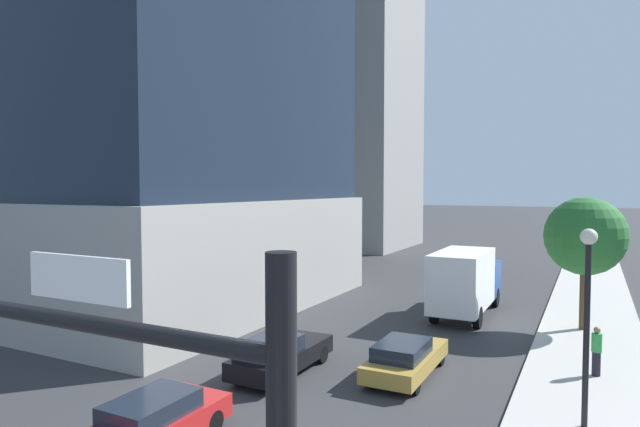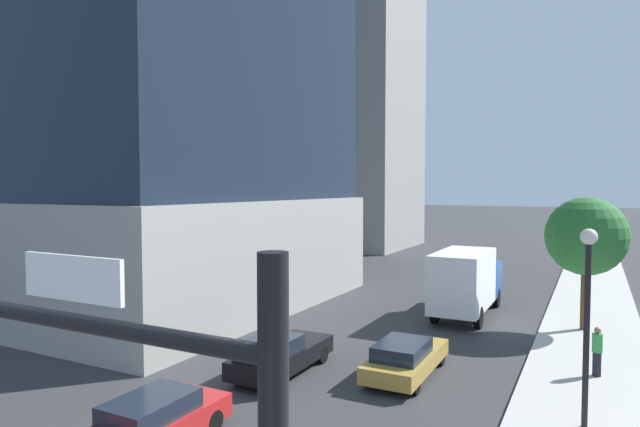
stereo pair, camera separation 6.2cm
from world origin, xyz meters
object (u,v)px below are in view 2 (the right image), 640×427
at_px(car_red, 150,424).
at_px(car_gold, 405,358).
at_px(car_black, 279,354).
at_px(box_truck, 466,280).
at_px(street_lamp, 587,297).
at_px(pedestrian_green_shirt, 597,351).
at_px(street_tree, 586,237).
at_px(construction_building, 346,76).

bearing_deg(car_red, car_gold, 63.34).
relative_size(car_black, box_truck, 0.63).
bearing_deg(street_lamp, pedestrian_green_shirt, 86.25).
height_order(street_lamp, box_truck, street_lamp).
relative_size(car_red, car_gold, 0.96).
distance_m(car_black, car_gold, 4.48).
bearing_deg(car_gold, car_black, -155.17).
bearing_deg(street_lamp, box_truck, 115.82).
relative_size(street_tree, car_black, 1.30).
bearing_deg(car_black, street_tree, 49.34).
xyz_separation_m(street_lamp, car_red, (-9.77, -6.16, -3.04)).
bearing_deg(construction_building, car_black, -68.53).
height_order(construction_building, street_lamp, construction_building).
bearing_deg(car_red, car_black, 90.00).
distance_m(car_black, pedestrian_green_shirt, 11.05).
bearing_deg(box_truck, car_gold, -90.00).
xyz_separation_m(car_red, pedestrian_green_shirt, (10.07, 10.76, 0.33)).
relative_size(construction_building, street_tree, 6.94).
distance_m(construction_building, box_truck, 38.39).
bearing_deg(car_gold, car_red, -116.66).
height_order(street_lamp, car_red, street_lamp).
distance_m(street_tree, pedestrian_green_shirt, 7.43).
bearing_deg(construction_building, street_lamp, -57.44).
height_order(box_truck, pedestrian_green_shirt, box_truck).
height_order(car_red, box_truck, box_truck).
xyz_separation_m(street_lamp, car_gold, (-5.71, 1.93, -3.07)).
relative_size(box_truck, pedestrian_green_shirt, 4.38).
distance_m(street_tree, car_black, 15.14).
bearing_deg(box_truck, car_red, -102.74).
xyz_separation_m(car_red, box_truck, (4.06, 17.96, 1.21)).
bearing_deg(box_truck, street_lamp, -64.18).
bearing_deg(construction_building, pedestrian_green_shirt, -53.85).
height_order(construction_building, car_gold, construction_building).
distance_m(car_gold, box_truck, 9.94).
bearing_deg(street_lamp, car_black, 179.71).
height_order(car_black, car_red, car_black).
distance_m(construction_building, street_tree, 40.91).
bearing_deg(car_black, car_red, -90.00).
distance_m(street_tree, car_red, 20.15).
relative_size(car_black, car_gold, 1.01).
bearing_deg(car_red, street_lamp, 32.24).
xyz_separation_m(street_tree, car_black, (-9.56, -11.13, -3.71)).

